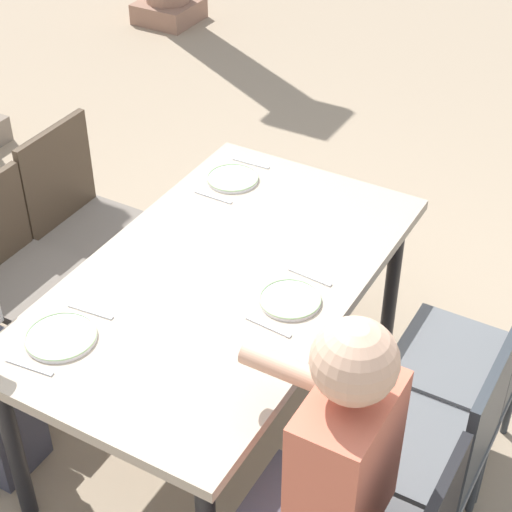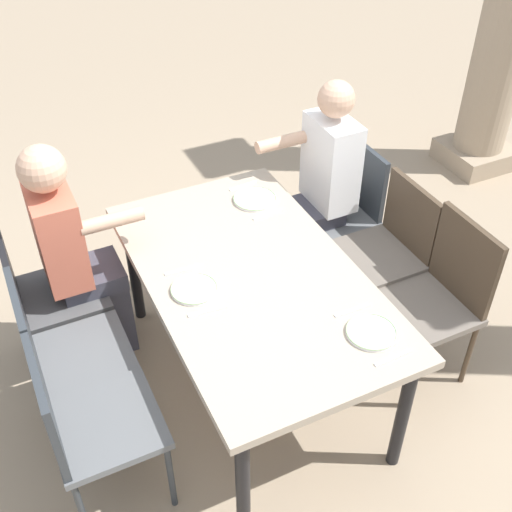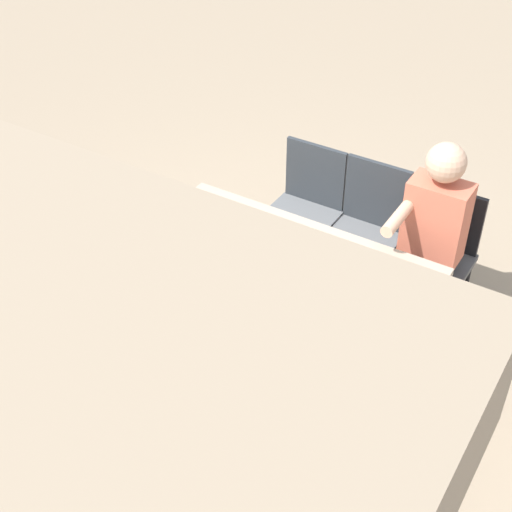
{
  "view_description": "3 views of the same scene",
  "coord_description": "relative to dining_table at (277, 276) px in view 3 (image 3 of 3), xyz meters",
  "views": [
    {
      "loc": [
        -1.98,
        -1.27,
        2.61
      ],
      "look_at": [
        0.12,
        -0.07,
        0.77
      ],
      "focal_mm": 59.79,
      "sensor_mm": 36.0,
      "label": 1
    },
    {
      "loc": [
        2.0,
        -0.94,
        2.66
      ],
      "look_at": [
        0.03,
        0.01,
        0.87
      ],
      "focal_mm": 44.55,
      "sensor_mm": 36.0,
      "label": 2
    },
    {
      "loc": [
        -1.52,
        2.68,
        3.21
      ],
      "look_at": [
        0.14,
        -0.01,
        0.75
      ],
      "focal_mm": 52.39,
      "sensor_mm": 36.0,
      "label": 3
    }
  ],
  "objects": [
    {
      "name": "plate_0",
      "position": [
        -0.54,
        0.27,
        0.08
      ],
      "size": [
        0.23,
        0.23,
        0.02
      ],
      "color": "white",
      "rests_on": "dining_table"
    },
    {
      "name": "chair_east_north",
      "position": [
        0.3,
        0.89,
        -0.16
      ],
      "size": [
        0.44,
        0.44,
        0.91
      ],
      "color": "#6A6158",
      "rests_on": "ground"
    },
    {
      "name": "diner_woman_green",
      "position": [
        -0.59,
        0.71,
        0.02
      ],
      "size": [
        0.35,
        0.49,
        1.3
      ],
      "color": "#3F3F4C",
      "rests_on": "ground"
    },
    {
      "name": "chair_mid_north",
      "position": [
        -0.13,
        0.88,
        -0.16
      ],
      "size": [
        0.44,
        0.44,
        0.87
      ],
      "color": "#6A6158",
      "rests_on": "ground"
    },
    {
      "name": "chair_mid_south",
      "position": [
        -0.13,
        -0.89,
        -0.16
      ],
      "size": [
        0.44,
        0.44,
        0.9
      ],
      "color": "#5B5E61",
      "rests_on": "ground"
    },
    {
      "name": "spoon_1",
      "position": [
        0.14,
        -0.28,
        0.08
      ],
      "size": [
        0.03,
        0.17,
        0.01
      ],
      "primitive_type": "cube",
      "rotation": [
        0.0,
        0.0,
        -0.08
      ],
      "color": "silver",
      "rests_on": "dining_table"
    },
    {
      "name": "diner_man_white",
      "position": [
        -0.59,
        -0.68,
        0.03
      ],
      "size": [
        0.35,
        0.5,
        1.29
      ],
      "color": "#3F3F4C",
      "rests_on": "ground"
    },
    {
      "name": "spoon_2",
      "position": [
        0.71,
        0.28,
        0.08
      ],
      "size": [
        0.02,
        0.17,
        0.01
      ],
      "primitive_type": "cube",
      "rotation": [
        0.0,
        0.0,
        0.04
      ],
      "color": "silver",
      "rests_on": "dining_table"
    },
    {
      "name": "chair_east_south",
      "position": [
        0.3,
        -0.89,
        -0.15
      ],
      "size": [
        0.44,
        0.44,
        0.9
      ],
      "color": "#5B5E61",
      "rests_on": "ground"
    },
    {
      "name": "plate_1",
      "position": [
        -0.01,
        -0.28,
        0.08
      ],
      "size": [
        0.21,
        0.21,
        0.02
      ],
      "color": "white",
      "rests_on": "dining_table"
    },
    {
      "name": "plate_2",
      "position": [
        0.56,
        0.28,
        0.08
      ],
      "size": [
        0.21,
        0.21,
        0.02
      ],
      "color": "white",
      "rests_on": "dining_table"
    },
    {
      "name": "fork_1",
      "position": [
        -0.16,
        -0.28,
        0.08
      ],
      "size": [
        0.03,
        0.17,
        0.01
      ],
      "primitive_type": "cube",
      "rotation": [
        0.0,
        0.0,
        -0.08
      ],
      "color": "silver",
      "rests_on": "dining_table"
    },
    {
      "name": "chair_west_north",
      "position": [
        -0.59,
        0.88,
        -0.17
      ],
      "size": [
        0.44,
        0.44,
        0.86
      ],
      "color": "#5B5E61",
      "rests_on": "ground"
    },
    {
      "name": "chair_west_south",
      "position": [
        -0.59,
        -0.88,
        -0.17
      ],
      "size": [
        0.44,
        0.44,
        0.87
      ],
      "color": "#4F4F50",
      "rests_on": "ground"
    },
    {
      "name": "spoon_0",
      "position": [
        -0.39,
        0.27,
        0.08
      ],
      "size": [
        0.03,
        0.17,
        0.01
      ],
      "primitive_type": "cube",
      "rotation": [
        0.0,
        0.0,
        0.1
      ],
      "color": "silver",
      "rests_on": "dining_table"
    },
    {
      "name": "dining_table",
      "position": [
        0.0,
        0.0,
        0.0
      ],
      "size": [
        1.62,
        0.93,
        0.75
      ],
      "color": "tan",
      "rests_on": "ground"
    },
    {
      "name": "fork_0",
      "position": [
        -0.69,
        0.27,
        0.08
      ],
      "size": [
        0.03,
        0.17,
        0.01
      ],
      "primitive_type": "cube",
      "rotation": [
        0.0,
        0.0,
        0.11
      ],
      "color": "silver",
      "rests_on": "dining_table"
    },
    {
      "name": "ground_plane",
      "position": [
        0.0,
        0.0,
        -0.67
      ],
      "size": [
        16.0,
        16.0,
        0.0
      ],
      "primitive_type": "plane",
      "color": "gray"
    },
    {
      "name": "fork_2",
      "position": [
        0.41,
        0.28,
        0.08
      ],
      "size": [
        0.02,
        0.17,
        0.01
      ],
      "primitive_type": "cube",
      "rotation": [
        0.0,
        0.0,
        -0.01
      ],
      "color": "silver",
      "rests_on": "dining_table"
    }
  ]
}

